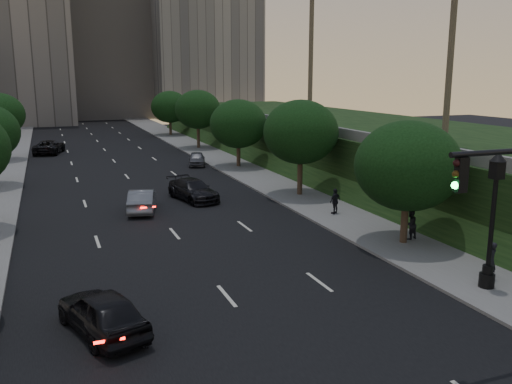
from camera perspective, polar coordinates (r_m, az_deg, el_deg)
name	(u,v)px	position (r m, az deg, el deg)	size (l,w,h in m)	color
ground	(278,359)	(17.04, 2.36, -17.11)	(160.00, 160.00, 0.00)	black
road_surface	(130,181)	(44.80, -13.08, 1.15)	(16.00, 140.00, 0.02)	black
sidewalk_right	(249,172)	(47.26, -0.70, 2.11)	(4.50, 140.00, 0.15)	slate
embankment	(378,147)	(50.54, 12.73, 4.68)	(18.00, 90.00, 4.00)	black
parapet_wall	(294,124)	(46.12, 3.98, 7.19)	(0.35, 90.00, 0.70)	slate
office_block_mid	(104,52)	(116.32, -15.67, 14.04)	(22.00, 18.00, 26.00)	#9D968F
office_block_right	(199,26)	(114.05, -6.07, 16.98)	(20.00, 22.00, 36.00)	gray
tree_right_a	(408,166)	(27.40, 15.68, 2.67)	(5.20, 5.20, 6.24)	#38281C
tree_right_b	(301,132)	(37.54, 4.72, 6.30)	(5.20, 5.20, 6.74)	#38281C
tree_right_c	(238,124)	(49.56, -1.88, 7.18)	(5.20, 5.20, 6.24)	#38281C
tree_right_d	(198,110)	(62.88, -6.15, 8.63)	(5.20, 5.20, 6.74)	#38281C
tree_right_e	(170,107)	(77.46, -9.07, 8.84)	(5.20, 5.20, 6.24)	#38281C
street_lamp	(492,226)	(22.82, 23.57, -3.33)	(0.64, 0.64, 5.62)	black
sedan_near_left	(102,312)	(18.85, -15.89, -12.05)	(1.77, 4.40, 1.50)	black
sedan_mid_left	(142,200)	(34.45, -11.90, -0.86)	(1.51, 4.34, 1.43)	slate
sedan_far_left	(49,147)	(63.02, -20.94, 4.46)	(2.48, 5.37, 1.49)	black
sedan_near_right	(193,190)	(37.02, -6.65, 0.21)	(1.99, 4.89, 1.42)	black
sedan_far_right	(197,159)	(51.35, -6.25, 3.49)	(1.51, 3.75, 1.28)	#4F5056
pedestrian_a	(491,261)	(24.25, 23.49, -6.64)	(0.57, 0.37, 1.56)	black
pedestrian_b	(410,224)	(28.64, 15.94, -3.28)	(0.76, 0.59, 1.56)	black
pedestrian_c	(335,201)	(32.93, 8.34, -0.96)	(0.91, 0.38, 1.55)	black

